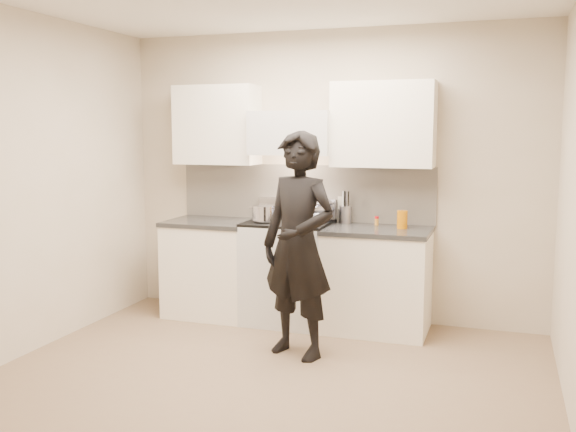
{
  "coord_description": "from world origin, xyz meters",
  "views": [
    {
      "loc": [
        1.56,
        -4.1,
        1.77
      ],
      "look_at": [
        -0.18,
        1.05,
        1.05
      ],
      "focal_mm": 40.0,
      "sensor_mm": 36.0,
      "label": 1
    }
  ],
  "objects_px": {
    "utensil_crock": "(345,213)",
    "person": "(298,245)",
    "stove": "(289,271)",
    "counter_right": "(377,280)",
    "wok": "(314,207)"
  },
  "relations": [
    {
      "from": "wok",
      "to": "stove",
      "type": "bearing_deg",
      "value": -144.11
    },
    {
      "from": "wok",
      "to": "person",
      "type": "distance_m",
      "value": 1.01
    },
    {
      "from": "counter_right",
      "to": "utensil_crock",
      "type": "bearing_deg",
      "value": 145.81
    },
    {
      "from": "stove",
      "to": "wok",
      "type": "relative_size",
      "value": 1.92
    },
    {
      "from": "stove",
      "to": "counter_right",
      "type": "height_order",
      "value": "stove"
    },
    {
      "from": "stove",
      "to": "person",
      "type": "xyz_separation_m",
      "value": [
        0.36,
        -0.83,
        0.41
      ]
    },
    {
      "from": "counter_right",
      "to": "wok",
      "type": "relative_size",
      "value": 1.84
    },
    {
      "from": "counter_right",
      "to": "wok",
      "type": "xyz_separation_m",
      "value": [
        -0.63,
        0.14,
        0.61
      ]
    },
    {
      "from": "stove",
      "to": "counter_right",
      "type": "distance_m",
      "value": 0.83
    },
    {
      "from": "utensil_crock",
      "to": "person",
      "type": "xyz_separation_m",
      "value": [
        -0.11,
        -1.07,
        -0.13
      ]
    },
    {
      "from": "counter_right",
      "to": "utensil_crock",
      "type": "height_order",
      "value": "utensil_crock"
    },
    {
      "from": "utensil_crock",
      "to": "person",
      "type": "height_order",
      "value": "person"
    },
    {
      "from": "counter_right",
      "to": "person",
      "type": "bearing_deg",
      "value": -119.21
    },
    {
      "from": "wok",
      "to": "person",
      "type": "bearing_deg",
      "value": -80.51
    },
    {
      "from": "wok",
      "to": "person",
      "type": "xyz_separation_m",
      "value": [
        0.16,
        -0.98,
        -0.18
      ]
    }
  ]
}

